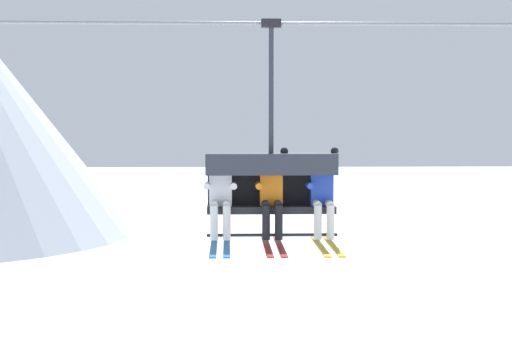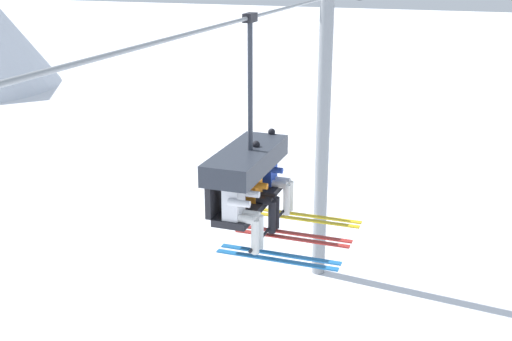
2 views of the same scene
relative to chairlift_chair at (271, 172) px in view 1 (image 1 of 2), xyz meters
name	(u,v)px [view 1 (image 1 of 2)]	position (x,y,z in m)	size (l,w,h in m)	color
lift_cable	(261,23)	(-0.15, -0.07, 2.11)	(17.93, 0.05, 0.05)	gray
chairlift_chair	(271,172)	(0.00, 0.00, 0.00)	(1.86, 0.74, 3.05)	#232328
skier_white	(220,195)	(-0.72, -0.22, -0.31)	(0.46, 1.70, 1.23)	silver
skier_orange	(272,194)	(0.00, -0.21, -0.29)	(0.48, 1.70, 1.34)	orange
skier_blue	(323,193)	(0.73, -0.21, -0.29)	(0.48, 1.70, 1.34)	#2847B7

